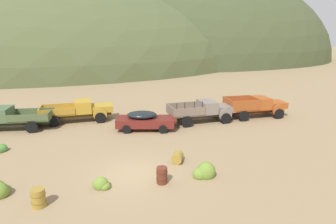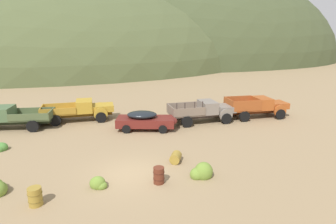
{
  "view_description": "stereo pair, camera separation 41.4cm",
  "coord_description": "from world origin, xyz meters",
  "px_view_note": "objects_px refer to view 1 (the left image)",
  "views": [
    {
      "loc": [
        -0.75,
        -14.48,
        7.6
      ],
      "look_at": [
        3.36,
        7.18,
        1.53
      ],
      "focal_mm": 30.09,
      "sensor_mm": 36.0,
      "label": 1
    },
    {
      "loc": [
        -0.34,
        -14.55,
        7.6
      ],
      "look_at": [
        3.36,
        7.18,
        1.53
      ],
      "focal_mm": 30.09,
      "sensor_mm": 36.0,
      "label": 2
    }
  ],
  "objects_px": {
    "oil_drum_by_truck": "(178,157)",
    "truck_primer_gray": "(206,111)",
    "truck_oxide_orange": "(259,106)",
    "truck_mustard": "(83,110)",
    "truck_weathered_green": "(3,118)",
    "car_oxblood": "(147,120)",
    "oil_drum_foreground": "(38,198)",
    "oil_drum_spare": "(162,175)"
  },
  "relations": [
    {
      "from": "truck_oxide_orange",
      "to": "truck_mustard",
      "type": "bearing_deg",
      "value": 171.95
    },
    {
      "from": "truck_primer_gray",
      "to": "oil_drum_spare",
      "type": "bearing_deg",
      "value": -125.14
    },
    {
      "from": "car_oxblood",
      "to": "truck_primer_gray",
      "type": "relative_size",
      "value": 0.85
    },
    {
      "from": "oil_drum_by_truck",
      "to": "truck_primer_gray",
      "type": "bearing_deg",
      "value": 60.85
    },
    {
      "from": "car_oxblood",
      "to": "truck_oxide_orange",
      "type": "height_order",
      "value": "truck_oxide_orange"
    },
    {
      "from": "oil_drum_foreground",
      "to": "oil_drum_by_truck",
      "type": "bearing_deg",
      "value": 25.0
    },
    {
      "from": "truck_mustard",
      "to": "car_oxblood",
      "type": "height_order",
      "value": "truck_mustard"
    },
    {
      "from": "truck_primer_gray",
      "to": "oil_drum_foreground",
      "type": "height_order",
      "value": "truck_primer_gray"
    },
    {
      "from": "car_oxblood",
      "to": "oil_drum_by_truck",
      "type": "xyz_separation_m",
      "value": [
        1.12,
        -6.49,
        -0.51
      ]
    },
    {
      "from": "car_oxblood",
      "to": "oil_drum_spare",
      "type": "xyz_separation_m",
      "value": [
        -0.25,
        -8.82,
        -0.37
      ]
    },
    {
      "from": "car_oxblood",
      "to": "oil_drum_foreground",
      "type": "xyz_separation_m",
      "value": [
        -6.12,
        -9.87,
        -0.37
      ]
    },
    {
      "from": "oil_drum_spare",
      "to": "truck_mustard",
      "type": "bearing_deg",
      "value": 112.73
    },
    {
      "from": "oil_drum_spare",
      "to": "car_oxblood",
      "type": "bearing_deg",
      "value": 88.38
    },
    {
      "from": "truck_mustard",
      "to": "oil_drum_foreground",
      "type": "bearing_deg",
      "value": -97.96
    },
    {
      "from": "oil_drum_by_truck",
      "to": "car_oxblood",
      "type": "bearing_deg",
      "value": 99.76
    },
    {
      "from": "truck_oxide_orange",
      "to": "oil_drum_by_truck",
      "type": "xyz_separation_m",
      "value": [
        -9.85,
        -8.37,
        -0.7
      ]
    },
    {
      "from": "truck_weathered_green",
      "to": "truck_primer_gray",
      "type": "bearing_deg",
      "value": 179.94
    },
    {
      "from": "truck_oxide_orange",
      "to": "oil_drum_by_truck",
      "type": "relative_size",
      "value": 5.79
    },
    {
      "from": "truck_weathered_green",
      "to": "truck_mustard",
      "type": "distance_m",
      "value": 6.33
    },
    {
      "from": "truck_mustard",
      "to": "oil_drum_spare",
      "type": "bearing_deg",
      "value": -72.32
    },
    {
      "from": "car_oxblood",
      "to": "oil_drum_spare",
      "type": "height_order",
      "value": "car_oxblood"
    },
    {
      "from": "truck_oxide_orange",
      "to": "oil_drum_foreground",
      "type": "height_order",
      "value": "truck_oxide_orange"
    },
    {
      "from": "truck_mustard",
      "to": "oil_drum_spare",
      "type": "relative_size",
      "value": 7.16
    },
    {
      "from": "truck_primer_gray",
      "to": "oil_drum_spare",
      "type": "xyz_separation_m",
      "value": [
        -5.73,
        -10.15,
        -0.55
      ]
    },
    {
      "from": "truck_mustard",
      "to": "oil_drum_spare",
      "type": "distance_m",
      "value": 13.44
    },
    {
      "from": "car_oxblood",
      "to": "oil_drum_spare",
      "type": "bearing_deg",
      "value": -81.22
    },
    {
      "from": "oil_drum_foreground",
      "to": "truck_mustard",
      "type": "bearing_deg",
      "value": 87.09
    },
    {
      "from": "truck_mustard",
      "to": "truck_primer_gray",
      "type": "bearing_deg",
      "value": -16.62
    },
    {
      "from": "oil_drum_foreground",
      "to": "oil_drum_by_truck",
      "type": "distance_m",
      "value": 7.98
    },
    {
      "from": "truck_mustard",
      "to": "truck_weathered_green",
      "type": "bearing_deg",
      "value": -172.03
    },
    {
      "from": "oil_drum_spare",
      "to": "oil_drum_by_truck",
      "type": "distance_m",
      "value": 2.71
    },
    {
      "from": "car_oxblood",
      "to": "oil_drum_by_truck",
      "type": "distance_m",
      "value": 6.61
    },
    {
      "from": "truck_oxide_orange",
      "to": "car_oxblood",
      "type": "bearing_deg",
      "value": -172.48
    },
    {
      "from": "truck_primer_gray",
      "to": "oil_drum_by_truck",
      "type": "bearing_deg",
      "value": -124.86
    },
    {
      "from": "truck_primer_gray",
      "to": "oil_drum_spare",
      "type": "distance_m",
      "value": 11.67
    },
    {
      "from": "car_oxblood",
      "to": "oil_drum_foreground",
      "type": "relative_size",
      "value": 5.85
    },
    {
      "from": "truck_primer_gray",
      "to": "oil_drum_spare",
      "type": "relative_size",
      "value": 6.84
    },
    {
      "from": "truck_weathered_green",
      "to": "car_oxblood",
      "type": "relative_size",
      "value": 1.28
    },
    {
      "from": "truck_weathered_green",
      "to": "truck_oxide_orange",
      "type": "bearing_deg",
      "value": -177.99
    },
    {
      "from": "truck_weathered_green",
      "to": "oil_drum_spare",
      "type": "relative_size",
      "value": 7.41
    },
    {
      "from": "oil_drum_spare",
      "to": "oil_drum_foreground",
      "type": "xyz_separation_m",
      "value": [
        -5.87,
        -1.04,
        -0.01
      ]
    },
    {
      "from": "truck_weathered_green",
      "to": "oil_drum_by_truck",
      "type": "distance_m",
      "value": 15.38
    }
  ]
}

